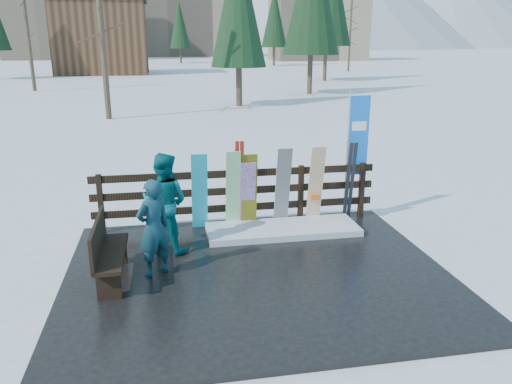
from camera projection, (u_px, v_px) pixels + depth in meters
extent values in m
plane|color=white|center=(257.00, 276.00, 7.97)|extent=(700.00, 700.00, 0.00)
cube|color=black|center=(257.00, 274.00, 7.96)|extent=(6.00, 5.00, 0.08)
cube|color=black|center=(101.00, 204.00, 9.40)|extent=(0.10, 0.10, 1.15)
cube|color=black|center=(171.00, 200.00, 9.63)|extent=(0.10, 0.10, 1.15)
cube|color=black|center=(237.00, 197.00, 9.85)|extent=(0.10, 0.10, 1.15)
cube|color=black|center=(301.00, 193.00, 10.07)|extent=(0.10, 0.10, 1.15)
cube|color=black|center=(362.00, 190.00, 10.30)|extent=(0.10, 0.10, 1.15)
cube|color=black|center=(237.00, 208.00, 9.92)|extent=(5.60, 0.05, 0.14)
cube|color=black|center=(237.00, 191.00, 9.81)|extent=(5.60, 0.05, 0.14)
cube|color=black|center=(237.00, 173.00, 9.71)|extent=(5.60, 0.05, 0.14)
cube|color=white|center=(283.00, 229.00, 9.57)|extent=(2.90, 1.00, 0.12)
cube|color=black|center=(111.00, 253.00, 7.53)|extent=(0.40, 1.50, 0.06)
cube|color=black|center=(109.00, 285.00, 7.03)|extent=(0.34, 0.06, 0.45)
cube|color=black|center=(116.00, 251.00, 8.16)|extent=(0.34, 0.06, 0.45)
cube|color=black|center=(97.00, 237.00, 7.42)|extent=(0.05, 1.50, 0.50)
cube|color=#20BFDD|center=(200.00, 192.00, 9.46)|extent=(0.30, 0.42, 1.56)
cube|color=white|center=(233.00, 190.00, 9.56)|extent=(0.28, 0.32, 1.57)
cube|color=gold|center=(249.00, 191.00, 9.63)|extent=(0.30, 0.20, 1.49)
cube|color=silver|center=(248.00, 195.00, 9.65)|extent=(0.29, 0.29, 1.34)
cube|color=black|center=(283.00, 187.00, 9.73)|extent=(0.29, 0.36, 1.59)
cube|color=white|center=(316.00, 185.00, 9.84)|extent=(0.29, 0.33, 1.60)
cube|color=#AF2115|center=(237.00, 184.00, 9.62)|extent=(0.07, 0.24, 1.74)
cube|color=#AF2115|center=(241.00, 184.00, 9.64)|extent=(0.07, 0.24, 1.74)
cube|color=black|center=(348.00, 182.00, 10.02)|extent=(0.08, 0.24, 1.63)
cube|color=black|center=(352.00, 181.00, 10.04)|extent=(0.08, 0.24, 1.63)
cylinder|color=silver|center=(347.00, 156.00, 10.08)|extent=(0.04, 0.04, 2.60)
cube|color=blue|center=(358.00, 136.00, 10.00)|extent=(0.42, 0.02, 1.60)
imported|color=#185759|center=(154.00, 228.00, 7.65)|extent=(0.68, 0.61, 1.55)
imported|color=#07676A|center=(164.00, 203.00, 8.52)|extent=(1.06, 0.99, 1.75)
cube|color=tan|center=(60.00, 15.00, 105.18)|extent=(22.00, 14.00, 18.00)
cube|color=gray|center=(188.00, 12.00, 128.26)|extent=(26.00, 16.00, 22.00)
cube|color=tan|center=(318.00, 24.00, 100.58)|extent=(18.00, 12.00, 14.00)
cube|color=brown|center=(102.00, 38.00, 57.23)|extent=(10.00, 8.00, 8.00)
cylinder|color=#382B1E|center=(100.00, 10.00, 22.79)|extent=(0.28, 0.28, 10.01)
cone|color=black|center=(238.00, 26.00, 27.93)|extent=(3.18, 3.18, 8.84)
cone|color=black|center=(312.00, 13.00, 34.31)|extent=(3.94, 3.94, 10.95)
cylinder|color=#382B1E|center=(27.00, 26.00, 36.74)|extent=(0.28, 0.28, 9.41)
cone|color=black|center=(327.00, 10.00, 46.19)|extent=(4.64, 4.64, 12.89)
cylinder|color=#382B1E|center=(350.00, 34.00, 62.25)|extent=(0.28, 0.28, 9.06)
cone|color=black|center=(122.00, 24.00, 61.79)|extent=(4.13, 4.13, 11.46)
cone|color=black|center=(274.00, 28.00, 76.92)|extent=(4.01, 4.01, 11.15)
cone|color=black|center=(180.00, 33.00, 86.91)|extent=(3.62, 3.62, 10.07)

